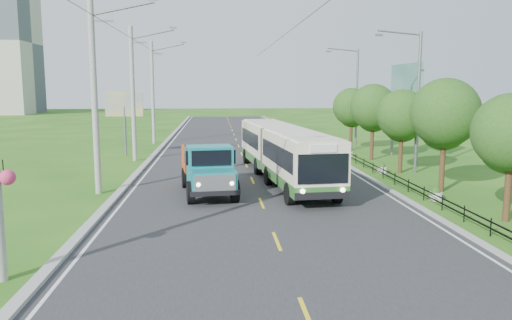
{
  "coord_description": "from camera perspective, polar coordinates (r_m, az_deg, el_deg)",
  "views": [
    {
      "loc": [
        -2.14,
        -17.19,
        5.46
      ],
      "look_at": [
        -0.15,
        7.42,
        1.9
      ],
      "focal_mm": 35.0,
      "sensor_mm": 36.0,
      "label": 1
    }
  ],
  "objects": [
    {
      "name": "tree_fourth",
      "position": [
        33.6,
        16.36,
        4.68
      ],
      "size": [
        3.24,
        3.31,
        5.4
      ],
      "color": "#382314",
      "rests_on": "ground"
    },
    {
      "name": "pole_near",
      "position": [
        26.9,
        -17.91,
        7.03
      ],
      "size": [
        3.51,
        0.32,
        10.0
      ],
      "color": "gray",
      "rests_on": "ground"
    },
    {
      "name": "edge_line_right",
      "position": [
        38.6,
        8.59,
        0.01
      ],
      "size": [
        0.12,
        120.0,
        0.0
      ],
      "primitive_type": "cube",
      "color": "silver",
      "rests_on": "road"
    },
    {
      "name": "centre_dash",
      "position": [
        18.16,
        2.4,
        -9.23
      ],
      "size": [
        0.12,
        2.2,
        0.0
      ],
      "primitive_type": "cube",
      "color": "yellow",
      "rests_on": "road"
    },
    {
      "name": "streetlight_far",
      "position": [
        46.97,
        11.26,
        7.37
      ],
      "size": [
        3.02,
        0.2,
        9.07
      ],
      "color": "slate",
      "rests_on": "ground"
    },
    {
      "name": "planter_near",
      "position": [
        26.08,
        19.85,
        -3.74
      ],
      "size": [
        0.64,
        0.64,
        0.67
      ],
      "color": "silver",
      "rests_on": "ground"
    },
    {
      "name": "road",
      "position": [
        37.65,
        -1.32,
        -0.12
      ],
      "size": [
        14.0,
        120.0,
        0.02
      ],
      "primitive_type": "cube",
      "color": "#28282B",
      "rests_on": "ground"
    },
    {
      "name": "pole_mid",
      "position": [
        38.68,
        -13.85,
        7.43
      ],
      "size": [
        3.51,
        0.32,
        10.0
      ],
      "color": "gray",
      "rests_on": "ground"
    },
    {
      "name": "pole_far",
      "position": [
        50.56,
        -11.68,
        7.62
      ],
      "size": [
        3.51,
        0.32,
        10.0
      ],
      "color": "gray",
      "rests_on": "ground"
    },
    {
      "name": "planter_mid",
      "position": [
        33.39,
        14.2,
        -0.96
      ],
      "size": [
        0.64,
        0.64,
        0.67
      ],
      "color": "silver",
      "rests_on": "ground"
    },
    {
      "name": "dump_truck",
      "position": [
        25.93,
        -5.53,
        -0.66
      ],
      "size": [
        3.1,
        6.46,
        2.62
      ],
      "rotation": [
        0.0,
        0.0,
        0.12
      ],
      "color": "#157D83",
      "rests_on": "ground"
    },
    {
      "name": "ground",
      "position": [
        18.17,
        2.4,
        -9.3
      ],
      "size": [
        240.0,
        240.0,
        0.0
      ],
      "primitive_type": "plane",
      "color": "#245815",
      "rests_on": "ground"
    },
    {
      "name": "tree_third",
      "position": [
        28.07,
        20.76,
        4.67
      ],
      "size": [
        3.6,
        3.62,
        6.0
      ],
      "color": "#382314",
      "rests_on": "ground"
    },
    {
      "name": "billboard_right",
      "position": [
        39.9,
        16.75,
        7.69
      ],
      "size": [
        0.24,
        6.0,
        7.3
      ],
      "color": "slate",
      "rests_on": "ground"
    },
    {
      "name": "billboard_left",
      "position": [
        41.87,
        -14.82,
        5.75
      ],
      "size": [
        3.0,
        0.2,
        5.2
      ],
      "color": "slate",
      "rests_on": "ground"
    },
    {
      "name": "planter_far",
      "position": [
        40.97,
        10.62,
        0.81
      ],
      "size": [
        0.64,
        0.64,
        0.67
      ],
      "color": "silver",
      "rests_on": "ground"
    },
    {
      "name": "railing_right",
      "position": [
        33.2,
        13.22,
        -0.96
      ],
      "size": [
        0.04,
        40.0,
        0.6
      ],
      "primitive_type": "cube",
      "color": "black",
      "rests_on": "ground"
    },
    {
      "name": "bus",
      "position": [
        29.88,
        3.05,
        1.27
      ],
      "size": [
        4.05,
        16.18,
        3.09
      ],
      "rotation": [
        0.0,
        0.0,
        0.09
      ],
      "color": "#2B6227",
      "rests_on": "ground"
    },
    {
      "name": "tree_back",
      "position": [
        45.0,
        10.9,
        5.76
      ],
      "size": [
        3.3,
        3.36,
        5.5
      ],
      "color": "#382314",
      "rests_on": "ground"
    },
    {
      "name": "edge_line_left",
      "position": [
        37.86,
        -11.42,
        -0.22
      ],
      "size": [
        0.12,
        120.0,
        0.0
      ],
      "primitive_type": "cube",
      "color": "silver",
      "rests_on": "road"
    },
    {
      "name": "tree_fifth",
      "position": [
        39.25,
        13.25,
        5.64
      ],
      "size": [
        3.48,
        3.52,
        5.8
      ],
      "color": "#382314",
      "rests_on": "ground"
    },
    {
      "name": "tree_second",
      "position": [
        22.84,
        27.12,
        2.43
      ],
      "size": [
        3.18,
        3.26,
        5.3
      ],
      "color": "#382314",
      "rests_on": "ground"
    },
    {
      "name": "curb_left",
      "position": [
        37.92,
        -12.24,
        -0.15
      ],
      "size": [
        0.4,
        120.0,
        0.15
      ],
      "primitive_type": "cube",
      "color": "#9E9E99",
      "rests_on": "ground"
    },
    {
      "name": "streetlight_mid",
      "position": [
        33.72,
        17.79,
        6.87
      ],
      "size": [
        3.02,
        0.2,
        9.07
      ],
      "color": "slate",
      "rests_on": "ground"
    },
    {
      "name": "curb_right",
      "position": [
        38.72,
        9.31,
        0.06
      ],
      "size": [
        0.3,
        120.0,
        0.1
      ],
      "primitive_type": "cube",
      "color": "#9E9E99",
      "rests_on": "ground"
    }
  ]
}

